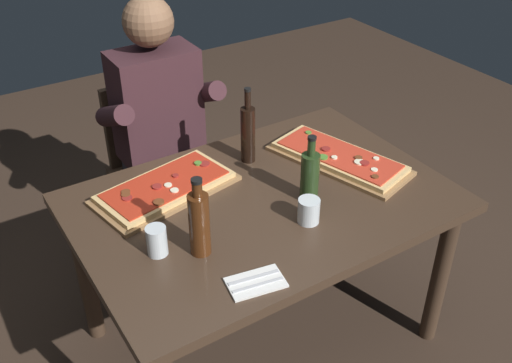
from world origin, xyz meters
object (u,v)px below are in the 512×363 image
(vinegar_bottle_green, at_px, (199,222))
(diner_chair, at_px, (157,161))
(pizza_rectangular_left, at_px, (339,158))
(tumbler_near_camera, at_px, (157,242))
(dining_table, at_px, (263,219))
(oil_bottle_amber, at_px, (248,133))
(seated_diner, at_px, (162,126))
(tumbler_far_side, at_px, (309,212))
(pizza_rectangular_front, at_px, (166,188))
(wine_bottle_dark, at_px, (310,175))

(vinegar_bottle_green, xyz_separation_m, diner_chair, (0.27, 1.00, -0.38))
(pizza_rectangular_left, bearing_deg, tumbler_near_camera, -171.69)
(dining_table, height_order, vinegar_bottle_green, vinegar_bottle_green)
(oil_bottle_amber, relative_size, vinegar_bottle_green, 1.12)
(dining_table, distance_m, oil_bottle_amber, 0.36)
(seated_diner, bearing_deg, pizza_rectangular_left, -54.65)
(tumbler_far_side, bearing_deg, oil_bottle_amber, 85.19)
(vinegar_bottle_green, bearing_deg, pizza_rectangular_front, 82.39)
(dining_table, relative_size, pizza_rectangular_left, 2.20)
(tumbler_far_side, bearing_deg, pizza_rectangular_left, 36.36)
(pizza_rectangular_left, relative_size, seated_diner, 0.48)
(oil_bottle_amber, xyz_separation_m, tumbler_far_side, (-0.04, -0.47, -0.09))
(dining_table, bearing_deg, wine_bottle_dark, -32.39)
(pizza_rectangular_front, distance_m, diner_chair, 0.71)
(oil_bottle_amber, xyz_separation_m, seated_diner, (-0.18, 0.47, -0.13))
(pizza_rectangular_front, distance_m, tumbler_near_camera, 0.36)
(pizza_rectangular_front, distance_m, wine_bottle_dark, 0.55)
(pizza_rectangular_left, height_order, oil_bottle_amber, oil_bottle_amber)
(oil_bottle_amber, relative_size, seated_diner, 0.25)
(pizza_rectangular_left, xyz_separation_m, tumbler_far_side, (-0.35, -0.26, 0.02))
(wine_bottle_dark, distance_m, tumbler_far_side, 0.16)
(vinegar_bottle_green, bearing_deg, diner_chair, 75.05)
(dining_table, xyz_separation_m, oil_bottle_amber, (0.10, 0.27, 0.22))
(tumbler_near_camera, relative_size, diner_chair, 0.12)
(tumbler_near_camera, xyz_separation_m, tumbler_far_side, (0.53, -0.13, -0.00))
(dining_table, xyz_separation_m, tumbler_far_side, (0.06, -0.21, 0.14))
(pizza_rectangular_left, distance_m, vinegar_bottle_green, 0.79)
(vinegar_bottle_green, distance_m, seated_diner, 0.93)
(oil_bottle_amber, bearing_deg, vinegar_bottle_green, -136.84)
(pizza_rectangular_left, xyz_separation_m, seated_diner, (-0.48, 0.68, -0.02))
(dining_table, distance_m, wine_bottle_dark, 0.26)
(pizza_rectangular_left, xyz_separation_m, vinegar_bottle_green, (-0.75, -0.20, 0.10))
(wine_bottle_dark, bearing_deg, vinegar_bottle_green, -173.61)
(oil_bottle_amber, height_order, seated_diner, seated_diner)
(diner_chair, bearing_deg, tumbler_near_camera, -112.86)
(tumbler_near_camera, xyz_separation_m, diner_chair, (0.39, 0.93, -0.30))
(vinegar_bottle_green, relative_size, tumbler_near_camera, 2.78)
(diner_chair, bearing_deg, seated_diner, -90.00)
(dining_table, bearing_deg, tumbler_far_side, -73.67)
(dining_table, relative_size, wine_bottle_dark, 5.20)
(pizza_rectangular_left, distance_m, oil_bottle_amber, 0.39)
(pizza_rectangular_front, relative_size, tumbler_far_side, 6.28)
(tumbler_far_side, bearing_deg, tumbler_near_camera, 166.32)
(wine_bottle_dark, xyz_separation_m, diner_chair, (-0.22, 0.95, -0.36))
(dining_table, relative_size, pizza_rectangular_front, 2.39)
(pizza_rectangular_left, height_order, seated_diner, seated_diner)
(pizza_rectangular_front, xyz_separation_m, wine_bottle_dark, (0.44, -0.33, 0.09))
(pizza_rectangular_front, height_order, wine_bottle_dark, wine_bottle_dark)
(oil_bottle_amber, xyz_separation_m, diner_chair, (-0.18, 0.59, -0.38))
(wine_bottle_dark, xyz_separation_m, tumbler_near_camera, (-0.61, 0.02, -0.06))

